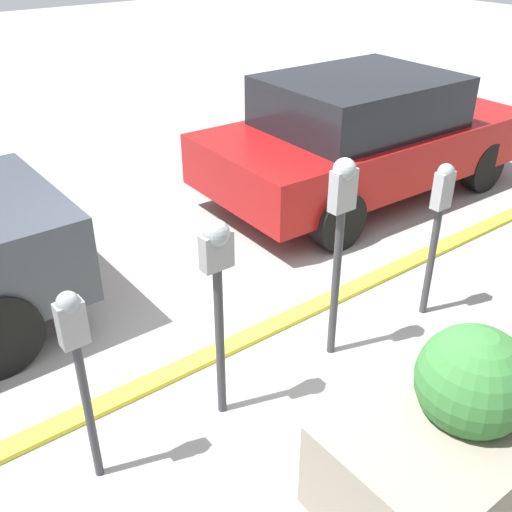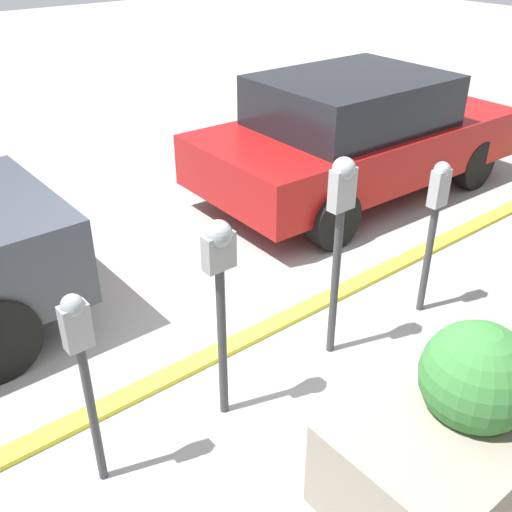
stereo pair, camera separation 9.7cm
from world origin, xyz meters
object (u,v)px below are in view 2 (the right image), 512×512
(parking_meter_nearest, at_px, (81,354))
(planter_box, at_px, (464,429))
(parking_meter_fourth, at_px, (435,211))
(parked_car_middle, at_px, (356,134))
(parking_meter_second, at_px, (220,276))
(parking_meter_middle, at_px, (340,216))

(parking_meter_nearest, distance_m, planter_box, 2.19)
(parking_meter_fourth, height_order, parked_car_middle, parked_car_middle)
(parking_meter_second, height_order, planter_box, parking_meter_second)
(parking_meter_fourth, relative_size, parked_car_middle, 0.34)
(parking_meter_middle, relative_size, parking_meter_fourth, 1.18)
(parking_meter_second, height_order, parking_meter_fourth, parking_meter_second)
(parking_meter_nearest, bearing_deg, parking_meter_second, -0.44)
(parking_meter_fourth, bearing_deg, parking_meter_middle, 174.79)
(parking_meter_fourth, bearing_deg, parked_car_middle, 56.77)
(parking_meter_second, height_order, parking_meter_middle, parking_meter_middle)
(parking_meter_fourth, xyz_separation_m, planter_box, (-1.28, -1.24, -0.53))
(parking_meter_nearest, height_order, parked_car_middle, parked_car_middle)
(parked_car_middle, bearing_deg, parking_meter_nearest, -153.38)
(parking_meter_fourth, height_order, planter_box, parking_meter_fourth)
(parking_meter_nearest, xyz_separation_m, parked_car_middle, (4.31, 2.01, -0.21))
(parking_meter_middle, bearing_deg, parking_meter_fourth, -5.21)
(parking_meter_nearest, xyz_separation_m, parking_meter_fourth, (2.93, -0.09, -0.01))
(parking_meter_second, xyz_separation_m, parked_car_middle, (3.40, 2.02, -0.35))
(parking_meter_middle, bearing_deg, parking_meter_nearest, -179.93)
(parking_meter_nearest, height_order, parking_meter_fourth, parking_meter_fourth)
(parking_meter_middle, distance_m, parking_meter_fourth, 1.03)
(parked_car_middle, bearing_deg, parking_meter_second, -147.75)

